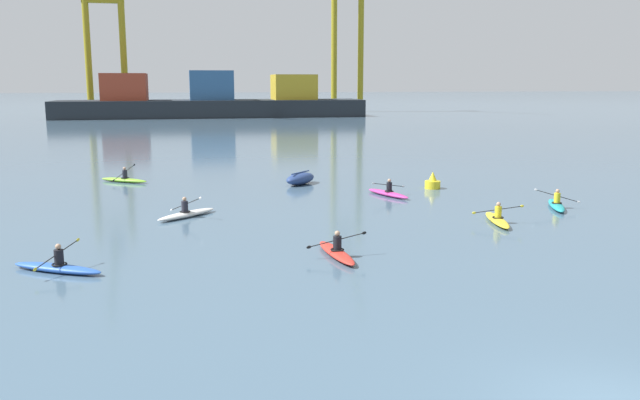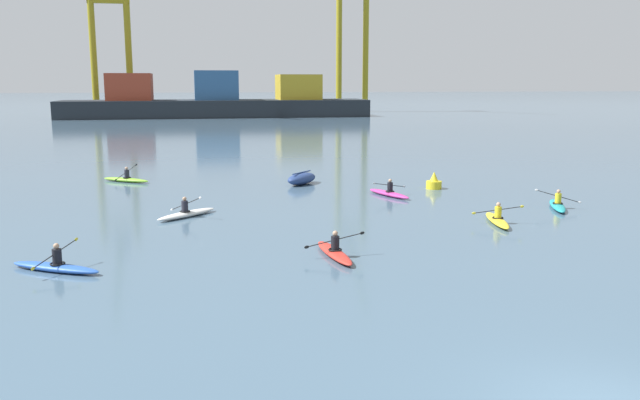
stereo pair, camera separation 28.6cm
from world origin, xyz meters
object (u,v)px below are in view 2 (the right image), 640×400
at_px(capsized_dinghy, 302,179).
at_px(kayak_blue, 56,266).
at_px(gantry_crane_west, 109,20).
at_px(kayak_white, 187,213).
at_px(channel_buoy, 434,183).
at_px(kayak_magenta, 389,193).
at_px(container_barge, 216,102).
at_px(kayak_yellow, 497,219).
at_px(gantry_crane_west_mid, 353,17).
at_px(kayak_red, 334,252).
at_px(kayak_lime, 126,179).
at_px(kayak_teal, 557,205).

bearing_deg(capsized_dinghy, kayak_blue, -123.27).
bearing_deg(gantry_crane_west, kayak_white, -81.89).
distance_m(capsized_dinghy, channel_buoy, 7.91).
bearing_deg(kayak_white, kayak_magenta, 18.36).
xyz_separation_m(container_barge, kayak_blue, (-8.85, -96.62, -2.56)).
bearing_deg(kayak_white, channel_buoy, 21.21).
xyz_separation_m(channel_buoy, kayak_yellow, (-0.68, -9.49, -0.19)).
bearing_deg(kayak_white, capsized_dinghy, 51.58).
bearing_deg(kayak_magenta, gantry_crane_west, 104.69).
relative_size(container_barge, gantry_crane_west_mid, 1.34).
height_order(kayak_magenta, kayak_blue, same).
distance_m(kayak_red, kayak_lime, 21.63).
bearing_deg(kayak_red, kayak_teal, 27.75).
bearing_deg(kayak_yellow, kayak_white, 163.25).
bearing_deg(kayak_yellow, container_barge, 95.37).
distance_m(kayak_lime, kayak_blue, 19.75).
xyz_separation_m(gantry_crane_west, gantry_crane_west_mid, (47.38, 5.59, 2.07)).
bearing_deg(channel_buoy, kayak_teal, -61.03).
relative_size(kayak_red, kayak_white, 1.18).
xyz_separation_m(kayak_yellow, kayak_lime, (-17.16, 15.66, 0.00)).
xyz_separation_m(capsized_dinghy, channel_buoy, (7.28, -3.11, 0.01)).
distance_m(kayak_yellow, kayak_white, 13.99).
xyz_separation_m(kayak_yellow, kayak_magenta, (-2.62, 7.61, 0.00)).
bearing_deg(kayak_teal, channel_buoy, 118.97).
bearing_deg(kayak_red, kayak_white, 122.84).
distance_m(capsized_dinghy, kayak_yellow, 14.23).
xyz_separation_m(channel_buoy, kayak_blue, (-18.22, -13.58, -0.19)).
height_order(gantry_crane_west, kayak_blue, gantry_crane_west).
relative_size(channel_buoy, kayak_lime, 0.32).
height_order(gantry_crane_west_mid, kayak_yellow, gantry_crane_west_mid).
bearing_deg(kayak_red, channel_buoy, 56.73).
relative_size(capsized_dinghy, kayak_magenta, 0.79).
relative_size(channel_buoy, kayak_teal, 0.30).
distance_m(container_barge, kayak_teal, 90.89).
xyz_separation_m(kayak_lime, kayak_blue, (-0.39, -19.74, 0.00)).
height_order(capsized_dinghy, kayak_teal, kayak_teal).
xyz_separation_m(container_barge, gantry_crane_west_mid, (28.72, 15.04, 16.60)).
relative_size(kayak_red, kayak_magenta, 1.02).
distance_m(container_barge, kayak_magenta, 85.18).
bearing_deg(container_barge, kayak_red, -89.70).
bearing_deg(kayak_magenta, channel_buoy, 29.77).
xyz_separation_m(kayak_blue, kayak_white, (4.15, 8.12, 0.00)).
distance_m(kayak_lime, kayak_magenta, 16.62).
relative_size(kayak_lime, kayak_teal, 0.93).
height_order(capsized_dinghy, kayak_yellow, kayak_yellow).
height_order(container_barge, kayak_yellow, container_barge).
relative_size(gantry_crane_west_mid, kayak_yellow, 11.61).
xyz_separation_m(kayak_teal, kayak_white, (-17.87, 1.39, 0.00)).
distance_m(gantry_crane_west, capsized_dinghy, 93.29).
bearing_deg(kayak_lime, kayak_white, -72.07).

